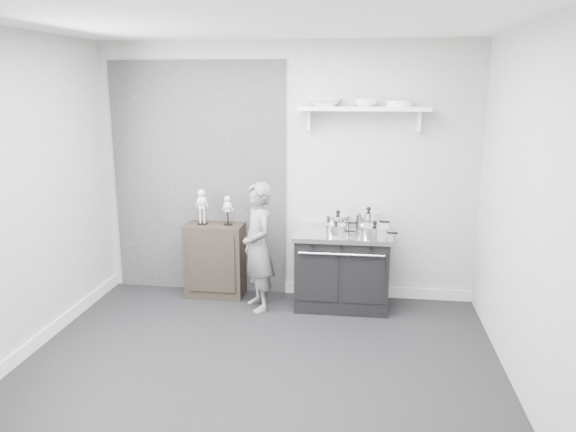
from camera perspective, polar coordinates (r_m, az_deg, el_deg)
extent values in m
plane|color=black|center=(4.70, -3.31, -15.51)|extent=(4.00, 4.00, 0.00)
cube|color=#9D9D9B|center=(5.96, -0.22, 4.52)|extent=(4.00, 0.02, 2.70)
cube|color=#9D9D9B|center=(2.55, -11.44, -8.06)|extent=(4.00, 0.02, 2.70)
cube|color=#9D9D9B|center=(5.00, -26.67, 1.35)|extent=(0.02, 3.60, 2.70)
cube|color=#9D9D9B|center=(4.31, 23.53, -0.07)|extent=(0.02, 3.60, 2.70)
cube|color=silver|center=(4.14, -3.84, 19.32)|extent=(4.00, 3.60, 0.02)
cube|color=black|center=(6.17, -9.03, 3.71)|extent=(1.90, 0.02, 2.50)
cube|color=silver|center=(6.23, 9.00, -7.57)|extent=(2.00, 0.03, 0.12)
cube|color=silver|center=(5.38, -25.03, -12.21)|extent=(0.03, 3.60, 0.12)
cube|color=white|center=(5.71, 7.71, 10.76)|extent=(1.30, 0.26, 0.04)
cube|color=white|center=(5.82, 2.17, 9.73)|extent=(0.03, 0.12, 0.20)
cube|color=white|center=(5.81, 13.17, 9.40)|extent=(0.03, 0.12, 0.20)
cube|color=black|center=(5.84, 5.51, -5.64)|extent=(0.93, 0.56, 0.75)
cube|color=silver|center=(5.72, 5.60, -1.89)|extent=(0.99, 0.60, 0.05)
cube|color=black|center=(5.58, 3.09, -6.31)|extent=(0.39, 0.02, 0.48)
cube|color=black|center=(5.56, 7.72, -6.47)|extent=(0.39, 0.02, 0.48)
cylinder|color=silver|center=(5.46, 5.45, -3.91)|extent=(0.84, 0.02, 0.02)
cylinder|color=black|center=(5.47, 2.54, -3.02)|extent=(0.04, 0.03, 0.04)
cylinder|color=black|center=(5.45, 5.47, -3.12)|extent=(0.04, 0.03, 0.04)
cylinder|color=black|center=(5.45, 8.42, -3.21)|extent=(0.04, 0.03, 0.04)
cube|color=black|center=(6.15, -7.38, -4.45)|extent=(0.61, 0.36, 0.80)
imported|color=slate|center=(5.67, -3.07, -3.16)|extent=(0.51, 0.57, 1.32)
cylinder|color=white|center=(5.83, 5.08, -0.64)|extent=(0.25, 0.25, 0.14)
cylinder|color=white|center=(5.81, 5.10, 0.08)|extent=(0.26, 0.26, 0.01)
sphere|color=black|center=(5.81, 5.10, 0.38)|extent=(0.05, 0.05, 0.05)
cylinder|color=black|center=(5.83, 6.73, -0.69)|extent=(0.10, 0.02, 0.02)
cylinder|color=white|center=(5.81, 8.15, -0.54)|extent=(0.26, 0.26, 0.18)
cylinder|color=white|center=(5.79, 8.18, 0.42)|extent=(0.26, 0.26, 0.01)
sphere|color=black|center=(5.78, 8.19, 0.72)|extent=(0.05, 0.05, 0.05)
cylinder|color=black|center=(5.81, 9.80, -0.59)|extent=(0.10, 0.02, 0.02)
cylinder|color=white|center=(5.54, 8.77, -1.66)|extent=(0.27, 0.27, 0.11)
cylinder|color=white|center=(5.52, 8.79, -1.05)|extent=(0.28, 0.28, 0.01)
sphere|color=black|center=(5.52, 8.80, -0.73)|extent=(0.05, 0.05, 0.05)
cylinder|color=black|center=(5.55, 10.58, -1.72)|extent=(0.10, 0.02, 0.02)
cylinder|color=white|center=(5.57, 4.89, -1.51)|extent=(0.19, 0.19, 0.10)
cylinder|color=white|center=(5.56, 4.90, -0.93)|extent=(0.20, 0.20, 0.01)
sphere|color=black|center=(5.55, 4.91, -0.68)|extent=(0.03, 0.03, 0.03)
cylinder|color=black|center=(5.57, 6.29, -1.55)|extent=(0.10, 0.02, 0.02)
imported|color=white|center=(5.72, 3.79, 11.46)|extent=(0.33, 0.33, 0.08)
imported|color=white|center=(5.71, 7.92, 11.33)|extent=(0.24, 0.24, 0.07)
cylinder|color=white|center=(5.72, 11.26, 11.14)|extent=(0.25, 0.25, 0.06)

